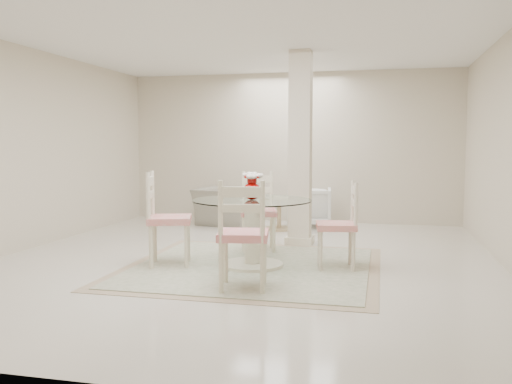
% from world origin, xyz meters
% --- Properties ---
extents(ground, '(7.00, 7.00, 0.00)m').
position_xyz_m(ground, '(0.00, 0.00, 0.00)').
color(ground, silver).
rests_on(ground, ground).
extents(room_shell, '(6.02, 7.02, 2.71)m').
position_xyz_m(room_shell, '(0.00, 0.00, 1.86)').
color(room_shell, beige).
rests_on(room_shell, ground).
extents(column, '(0.30, 0.30, 2.70)m').
position_xyz_m(column, '(0.50, 1.30, 1.35)').
color(column, beige).
rests_on(column, ground).
extents(area_rug, '(2.86, 2.86, 0.02)m').
position_xyz_m(area_rug, '(0.20, -0.34, 0.01)').
color(area_rug, tan).
rests_on(area_rug, ground).
extents(dining_table, '(1.35, 1.35, 0.78)m').
position_xyz_m(dining_table, '(0.20, -0.34, 0.40)').
color(dining_table, beige).
rests_on(dining_table, ground).
extents(red_vase, '(0.24, 0.22, 0.31)m').
position_xyz_m(red_vase, '(0.20, -0.34, 0.94)').
color(red_vase, '#9F0704').
rests_on(red_vase, dining_table).
extents(dining_chair_east, '(0.50, 0.50, 1.09)m').
position_xyz_m(dining_chair_east, '(1.21, -0.19, 0.57)').
color(dining_chair_east, beige).
rests_on(dining_chair_east, ground).
extents(dining_chair_north, '(0.57, 0.57, 1.15)m').
position_xyz_m(dining_chair_north, '(0.04, 0.67, 0.60)').
color(dining_chair_north, '#F6EFCB').
rests_on(dining_chair_north, ground).
extents(dining_chair_west, '(0.60, 0.60, 1.20)m').
position_xyz_m(dining_chair_west, '(-0.82, -0.51, 0.63)').
color(dining_chair_west, '#F0E4C6').
rests_on(dining_chair_west, ground).
extents(dining_chair_south, '(0.55, 0.55, 1.18)m').
position_xyz_m(dining_chair_south, '(0.35, -1.36, 0.62)').
color(dining_chair_south, '#F0E7C5').
rests_on(dining_chair_south, ground).
extents(recliner_taupe, '(1.16, 1.07, 0.64)m').
position_xyz_m(recliner_taupe, '(-1.01, 2.78, 0.32)').
color(recliner_taupe, gray).
rests_on(recliner_taupe, ground).
extents(armchair_white, '(0.79, 0.81, 0.67)m').
position_xyz_m(armchair_white, '(0.43, 2.93, 0.34)').
color(armchair_white, silver).
rests_on(armchair_white, ground).
extents(side_table, '(0.50, 0.50, 0.52)m').
position_xyz_m(side_table, '(-0.01, 2.44, 0.24)').
color(side_table, tan).
rests_on(side_table, ground).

